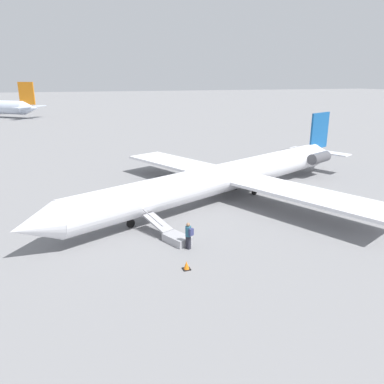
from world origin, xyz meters
TOP-DOWN VIEW (x-y plane):
  - ground_plane at (0.00, 0.00)m, footprint 600.00×600.00m
  - airplane_main at (-0.91, -0.38)m, footprint 34.02×26.98m
  - boarding_stairs at (6.80, 6.96)m, footprint 2.50×4.09m
  - passenger at (6.26, 8.47)m, footprint 0.45×0.57m
  - traffic_cone_near_stairs at (7.25, 10.89)m, footprint 0.44×0.44m

SIDE VIEW (x-z plane):
  - ground_plane at x=0.00m, z-range 0.00..0.00m
  - traffic_cone_near_stairs at x=7.25m, z-range -0.02..0.46m
  - boarding_stairs at x=6.80m, z-range -0.46..1.20m
  - passenger at x=6.26m, z-range 0.13..1.87m
  - airplane_main at x=-0.91m, z-range -1.33..5.25m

